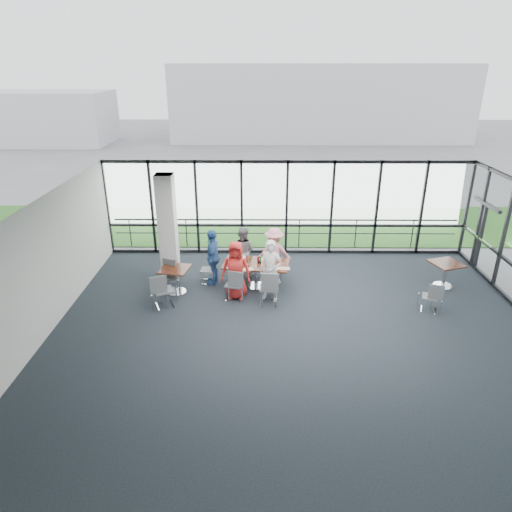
{
  "coord_description": "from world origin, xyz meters",
  "views": [
    {
      "loc": [
        -0.9,
        -9.61,
        6.08
      ],
      "look_at": [
        -1.0,
        2.1,
        1.1
      ],
      "focal_mm": 32.0,
      "sensor_mm": 36.0,
      "label": 1
    }
  ],
  "objects_px": {
    "chair_main_nr": "(269,288)",
    "chair_main_fr": "(276,261)",
    "chair_main_fl": "(244,259)",
    "chair_main_end": "(208,270)",
    "diner_near_left": "(236,270)",
    "side_table_left": "(175,273)",
    "diner_near_right": "(271,271)",
    "main_table": "(256,267)",
    "chair_spare_r": "(430,297)",
    "side_table_right": "(446,267)",
    "diner_far_left": "(243,251)",
    "diner_far_right": "(274,253)",
    "structural_column": "(168,228)",
    "chair_main_nl": "(234,284)",
    "chair_spare_la": "(164,290)",
    "chair_spare_lb": "(172,277)",
    "diner_end": "(213,257)"
  },
  "relations": [
    {
      "from": "chair_spare_r",
      "to": "chair_main_nr",
      "type": "bearing_deg",
      "value": -164.43
    },
    {
      "from": "side_table_right",
      "to": "diner_near_left",
      "type": "xyz_separation_m",
      "value": [
        -6.06,
        -0.73,
        0.21
      ]
    },
    {
      "from": "diner_far_left",
      "to": "chair_spare_la",
      "type": "height_order",
      "value": "diner_far_left"
    },
    {
      "from": "main_table",
      "to": "side_table_right",
      "type": "relative_size",
      "value": 1.95
    },
    {
      "from": "diner_near_left",
      "to": "chair_spare_r",
      "type": "height_order",
      "value": "diner_near_left"
    },
    {
      "from": "chair_main_nr",
      "to": "chair_main_fr",
      "type": "relative_size",
      "value": 1.13
    },
    {
      "from": "chair_main_nl",
      "to": "chair_main_end",
      "type": "bearing_deg",
      "value": 143.11
    },
    {
      "from": "chair_main_fr",
      "to": "chair_main_end",
      "type": "bearing_deg",
      "value": 16.16
    },
    {
      "from": "main_table",
      "to": "diner_far_right",
      "type": "distance_m",
      "value": 0.88
    },
    {
      "from": "chair_main_end",
      "to": "diner_far_left",
      "type": "bearing_deg",
      "value": 124.79
    },
    {
      "from": "side_table_left",
      "to": "diner_far_left",
      "type": "distance_m",
      "value": 2.23
    },
    {
      "from": "side_table_right",
      "to": "diner_far_left",
      "type": "height_order",
      "value": "diner_far_left"
    },
    {
      "from": "side_table_left",
      "to": "diner_near_right",
      "type": "height_order",
      "value": "diner_near_right"
    },
    {
      "from": "side_table_right",
      "to": "chair_spare_r",
      "type": "xyz_separation_m",
      "value": [
        -0.92,
        -1.44,
        -0.21
      ]
    },
    {
      "from": "side_table_left",
      "to": "chair_main_nr",
      "type": "height_order",
      "value": "chair_main_nr"
    },
    {
      "from": "diner_near_right",
      "to": "diner_end",
      "type": "distance_m",
      "value": 1.96
    },
    {
      "from": "chair_main_fl",
      "to": "chair_spare_lb",
      "type": "relative_size",
      "value": 1.02
    },
    {
      "from": "chair_spare_r",
      "to": "diner_far_right",
      "type": "bearing_deg",
      "value": 173.26
    },
    {
      "from": "structural_column",
      "to": "main_table",
      "type": "bearing_deg",
      "value": -13.07
    },
    {
      "from": "structural_column",
      "to": "chair_main_nl",
      "type": "height_order",
      "value": "structural_column"
    },
    {
      "from": "diner_far_left",
      "to": "chair_spare_la",
      "type": "relative_size",
      "value": 1.63
    },
    {
      "from": "side_table_left",
      "to": "diner_near_left",
      "type": "height_order",
      "value": "diner_near_left"
    },
    {
      "from": "diner_far_right",
      "to": "chair_spare_lb",
      "type": "bearing_deg",
      "value": 20.43
    },
    {
      "from": "side_table_left",
      "to": "diner_end",
      "type": "relative_size",
      "value": 0.54
    },
    {
      "from": "main_table",
      "to": "chair_main_nr",
      "type": "bearing_deg",
      "value": -63.33
    },
    {
      "from": "diner_near_left",
      "to": "main_table",
      "type": "bearing_deg",
      "value": 55.98
    },
    {
      "from": "structural_column",
      "to": "chair_main_fl",
      "type": "xyz_separation_m",
      "value": [
        2.21,
        0.36,
        -1.13
      ]
    },
    {
      "from": "diner_far_left",
      "to": "chair_spare_r",
      "type": "height_order",
      "value": "diner_far_left"
    },
    {
      "from": "chair_main_fl",
      "to": "chair_main_nl",
      "type": "bearing_deg",
      "value": 89.38
    },
    {
      "from": "chair_main_nl",
      "to": "chair_spare_r",
      "type": "height_order",
      "value": "chair_main_nl"
    },
    {
      "from": "chair_main_nr",
      "to": "chair_main_end",
      "type": "bearing_deg",
      "value": 149.41
    },
    {
      "from": "chair_spare_lb",
      "to": "chair_main_fl",
      "type": "bearing_deg",
      "value": -124.77
    },
    {
      "from": "diner_far_left",
      "to": "chair_spare_r",
      "type": "xyz_separation_m",
      "value": [
        5.01,
        -2.2,
        -0.37
      ]
    },
    {
      "from": "chair_main_nr",
      "to": "chair_main_end",
      "type": "relative_size",
      "value": 1.19
    },
    {
      "from": "structural_column",
      "to": "chair_spare_r",
      "type": "xyz_separation_m",
      "value": [
        7.19,
        -1.98,
        -1.19
      ]
    },
    {
      "from": "diner_far_left",
      "to": "diner_far_right",
      "type": "relative_size",
      "value": 0.99
    },
    {
      "from": "structural_column",
      "to": "diner_near_right",
      "type": "height_order",
      "value": "structural_column"
    },
    {
      "from": "diner_near_left",
      "to": "chair_main_nr",
      "type": "distance_m",
      "value": 1.04
    },
    {
      "from": "diner_near_left",
      "to": "chair_main_end",
      "type": "xyz_separation_m",
      "value": [
        -0.88,
        0.92,
        -0.42
      ]
    },
    {
      "from": "chair_main_fr",
      "to": "chair_spare_lb",
      "type": "relative_size",
      "value": 0.95
    },
    {
      "from": "chair_main_fl",
      "to": "chair_main_end",
      "type": "height_order",
      "value": "chair_main_fl"
    },
    {
      "from": "diner_far_right",
      "to": "chair_main_end",
      "type": "xyz_separation_m",
      "value": [
        -1.97,
        -0.42,
        -0.38
      ]
    },
    {
      "from": "chair_spare_lb",
      "to": "diner_far_right",
      "type": "bearing_deg",
      "value": -138.79
    },
    {
      "from": "diner_near_right",
      "to": "chair_spare_la",
      "type": "relative_size",
      "value": 1.81
    },
    {
      "from": "chair_spare_lb",
      "to": "diner_near_left",
      "type": "bearing_deg",
      "value": -168.09
    },
    {
      "from": "chair_main_nl",
      "to": "chair_spare_la",
      "type": "bearing_deg",
      "value": -153.21
    },
    {
      "from": "chair_spare_r",
      "to": "chair_spare_la",
      "type": "bearing_deg",
      "value": -161.28
    },
    {
      "from": "diner_near_right",
      "to": "chair_main_nl",
      "type": "height_order",
      "value": "diner_near_right"
    },
    {
      "from": "side_table_left",
      "to": "diner_end",
      "type": "xyz_separation_m",
      "value": [
        1.02,
        0.62,
        0.22
      ]
    },
    {
      "from": "diner_end",
      "to": "chair_main_nl",
      "type": "xyz_separation_m",
      "value": [
        0.67,
        -1.03,
        -0.39
      ]
    }
  ]
}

